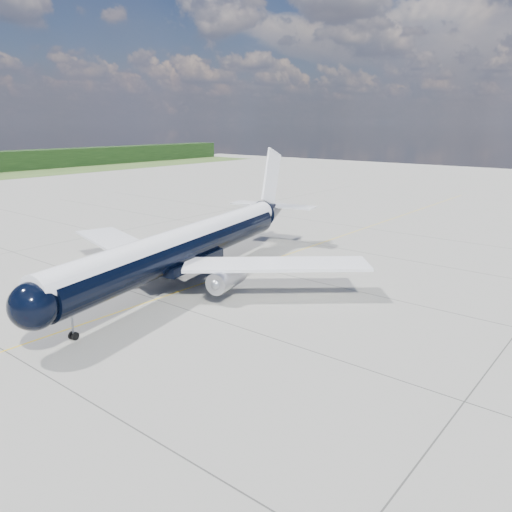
# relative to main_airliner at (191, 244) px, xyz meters

# --- Properties ---
(ground) EXTENTS (320.00, 320.00, 0.00)m
(ground) POSITION_rel_main_airliner_xyz_m (1.50, 13.53, -4.27)
(ground) COLOR gray
(ground) RESTS_ON ground
(taxiway_centerline) EXTENTS (0.16, 160.00, 0.01)m
(taxiway_centerline) POSITION_rel_main_airliner_xyz_m (1.50, 8.53, -4.26)
(taxiway_centerline) COLOR #E6B70C
(taxiway_centerline) RESTS_ON ground
(main_airliner) EXTENTS (38.18, 47.14, 13.76)m
(main_airliner) POSITION_rel_main_airliner_xyz_m (0.00, 0.00, 0.00)
(main_airliner) COLOR black
(main_airliner) RESTS_ON ground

